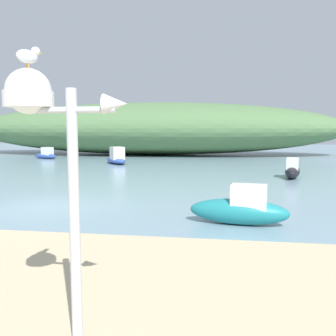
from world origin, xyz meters
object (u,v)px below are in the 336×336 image
at_px(motorboat_centre_water, 241,209).
at_px(motorboat_west_reach, 46,155).
at_px(seagull_on_radar, 28,55).
at_px(motorboat_east_reach, 292,170).
at_px(motorboat_by_sandbar, 116,158).
at_px(mast_structure, 42,117).

height_order(motorboat_centre_water, motorboat_west_reach, motorboat_centre_water).
xyz_separation_m(seagull_on_radar, motorboat_east_reach, (5.95, 17.01, -2.99)).
relative_size(motorboat_centre_water, motorboat_by_sandbar, 0.82).
bearing_deg(seagull_on_radar, motorboat_centre_water, 67.71).
xyz_separation_m(motorboat_by_sandbar, motorboat_west_reach, (-7.96, 3.96, -0.08)).
bearing_deg(motorboat_by_sandbar, motorboat_centre_water, -63.28).
xyz_separation_m(motorboat_by_sandbar, motorboat_east_reach, (12.14, -6.92, -0.01)).
relative_size(seagull_on_radar, motorboat_centre_water, 0.12).
height_order(motorboat_centre_water, motorboat_east_reach, motorboat_east_reach).
distance_m(mast_structure, motorboat_east_reach, 18.14).
bearing_deg(motorboat_west_reach, motorboat_east_reach, -28.40).
distance_m(motorboat_centre_water, motorboat_west_reach, 27.26).
distance_m(motorboat_east_reach, motorboat_west_reach, 22.86).
bearing_deg(motorboat_centre_water, motorboat_east_reach, 72.61).
distance_m(motorboat_centre_water, motorboat_east_reach, 11.12).
relative_size(mast_structure, seagull_on_radar, 8.96).
height_order(motorboat_centre_water, motorboat_by_sandbar, motorboat_by_sandbar).
relative_size(mast_structure, motorboat_west_reach, 1.09).
bearing_deg(motorboat_centre_water, motorboat_by_sandbar, 116.72).
xyz_separation_m(seagull_on_radar, motorboat_centre_water, (2.63, 6.41, -2.99)).
xyz_separation_m(mast_structure, motorboat_by_sandbar, (-6.34, 23.95, -2.31)).
bearing_deg(motorboat_by_sandbar, motorboat_east_reach, -29.67).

